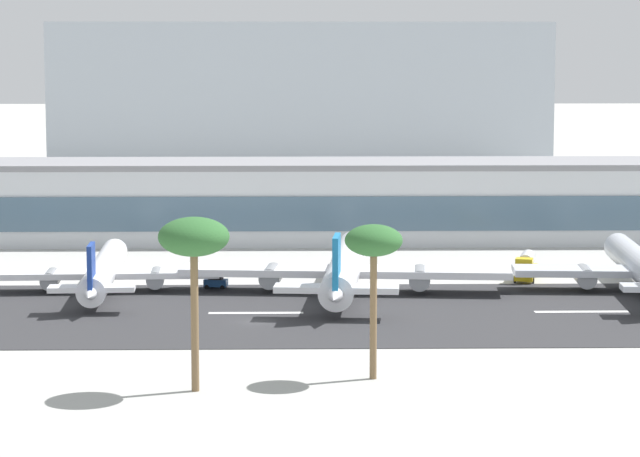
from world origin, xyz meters
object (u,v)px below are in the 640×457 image
(distant_hotel_block, at_px, (300,97))
(palm_tree_3, at_px, (194,240))
(airliner_blue_tail_gate_1, at_px, (345,270))
(terminal_building, at_px, (348,201))
(service_baggage_tug_2, at_px, (216,281))
(airliner_navy_tail_gate_0, at_px, (103,272))
(palm_tree_2, at_px, (374,245))
(service_fuel_truck_1, at_px, (526,266))

(distant_hotel_block, bearing_deg, palm_tree_3, -92.72)
(airliner_blue_tail_gate_1, bearing_deg, distant_hotel_block, 6.71)
(terminal_building, relative_size, palm_tree_3, 11.77)
(airliner_blue_tail_gate_1, xyz_separation_m, service_baggage_tug_2, (-17.86, 4.98, -2.29))
(service_baggage_tug_2, bearing_deg, airliner_blue_tail_gate_1, -5.36)
(airliner_blue_tail_gate_1, bearing_deg, service_baggage_tug_2, 79.75)
(distant_hotel_block, distance_m, service_baggage_tug_2, 193.64)
(distant_hotel_block, relative_size, palm_tree_3, 7.80)
(airliner_navy_tail_gate_0, xyz_separation_m, palm_tree_2, (34.12, -51.65, 10.90))
(airliner_blue_tail_gate_1, xyz_separation_m, palm_tree_3, (-16.69, -54.96, 11.56))
(service_baggage_tug_2, distance_m, palm_tree_3, 61.54)
(airliner_navy_tail_gate_0, relative_size, palm_tree_2, 2.71)
(airliner_blue_tail_gate_1, height_order, service_fuel_truck_1, airliner_blue_tail_gate_1)
(terminal_building, height_order, airliner_blue_tail_gate_1, terminal_building)
(service_baggage_tug_2, height_order, palm_tree_3, palm_tree_3)
(terminal_building, xyz_separation_m, palm_tree_3, (-19.39, -110.01, 7.94))
(airliner_blue_tail_gate_1, bearing_deg, palm_tree_3, 168.44)
(terminal_building, xyz_separation_m, distant_hotel_block, (-7.41, 142.18, 13.21))
(airliner_blue_tail_gate_1, distance_m, palm_tree_2, 51.22)
(airliner_navy_tail_gate_0, height_order, service_fuel_truck_1, airliner_navy_tail_gate_0)
(distant_hotel_block, xyz_separation_m, airliner_navy_tail_gate_0, (-28.41, -195.71, -17.32))
(airliner_blue_tail_gate_1, relative_size, service_fuel_truck_1, 5.66)
(service_baggage_tug_2, relative_size, palm_tree_2, 0.22)
(airliner_navy_tail_gate_0, relative_size, service_fuel_truck_1, 4.82)
(distant_hotel_block, height_order, airliner_navy_tail_gate_0, distant_hotel_block)
(palm_tree_3, bearing_deg, distant_hotel_block, 87.28)
(airliner_navy_tail_gate_0, xyz_separation_m, service_baggage_tug_2, (15.26, 3.47, -1.81))
(airliner_blue_tail_gate_1, height_order, service_baggage_tug_2, airliner_blue_tail_gate_1)
(service_fuel_truck_1, bearing_deg, palm_tree_3, -18.70)
(service_fuel_truck_1, xyz_separation_m, service_baggage_tug_2, (-44.57, -6.30, -0.98))
(airliner_blue_tail_gate_1, bearing_deg, service_fuel_truck_1, -61.75)
(terminal_building, xyz_separation_m, service_fuel_truck_1, (24.01, -43.76, -4.93))
(service_fuel_truck_1, distance_m, palm_tree_2, 67.62)
(distant_hotel_block, distance_m, palm_tree_3, 252.52)
(service_baggage_tug_2, xyz_separation_m, palm_tree_2, (18.85, -55.12, 12.71))
(palm_tree_3, bearing_deg, airliner_navy_tail_gate_0, 106.22)
(service_baggage_tug_2, bearing_deg, distant_hotel_block, 96.32)
(palm_tree_2, bearing_deg, palm_tree_3, -164.74)
(distant_hotel_block, height_order, palm_tree_2, distant_hotel_block)
(service_fuel_truck_1, xyz_separation_m, palm_tree_2, (-25.72, -61.43, 11.73))
(terminal_building, height_order, service_fuel_truck_1, terminal_building)
(service_baggage_tug_2, relative_size, palm_tree_3, 0.20)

